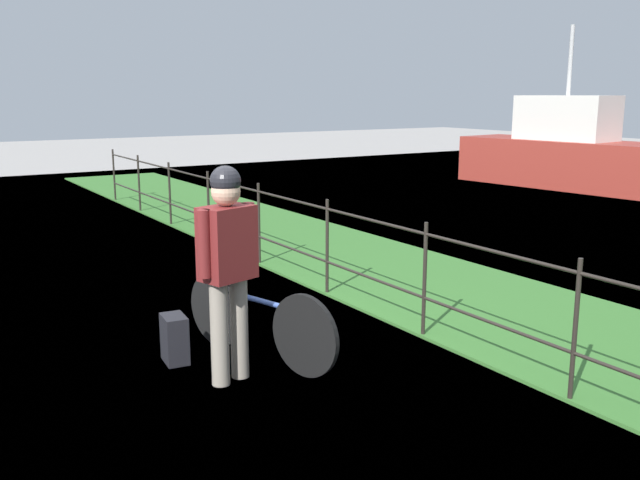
{
  "coord_description": "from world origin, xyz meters",
  "views": [
    {
      "loc": [
        5.5,
        -2.02,
        2.2
      ],
      "look_at": [
        0.26,
        1.27,
        0.9
      ],
      "focal_mm": 39.26,
      "sensor_mm": 36.0,
      "label": 1
    }
  ],
  "objects_px": {
    "backpack_on_paving": "(175,339)",
    "mooring_bollard": "(227,257)",
    "moored_boat_mid": "(564,153)",
    "wooden_crate": "(225,261)",
    "cyclist_person": "(227,256)",
    "bicycle_main": "(257,319)",
    "terrier_dog": "(226,239)"
  },
  "relations": [
    {
      "from": "wooden_crate",
      "to": "mooring_bollard",
      "type": "height_order",
      "value": "wooden_crate"
    },
    {
      "from": "backpack_on_paving",
      "to": "moored_boat_mid",
      "type": "distance_m",
      "value": 13.29
    },
    {
      "from": "wooden_crate",
      "to": "mooring_bollard",
      "type": "distance_m",
      "value": 2.81
    },
    {
      "from": "terrier_dog",
      "to": "backpack_on_paving",
      "type": "xyz_separation_m",
      "value": [
        0.04,
        -0.51,
        -0.79
      ]
    },
    {
      "from": "bicycle_main",
      "to": "wooden_crate",
      "type": "distance_m",
      "value": 0.58
    },
    {
      "from": "wooden_crate",
      "to": "mooring_bollard",
      "type": "xyz_separation_m",
      "value": [
        -2.49,
        1.15,
        -0.6
      ]
    },
    {
      "from": "backpack_on_paving",
      "to": "mooring_bollard",
      "type": "xyz_separation_m",
      "value": [
        -2.55,
        1.65,
        -0.01
      ]
    },
    {
      "from": "cyclist_person",
      "to": "mooring_bollard",
      "type": "bearing_deg",
      "value": 155.7
    },
    {
      "from": "bicycle_main",
      "to": "cyclist_person",
      "type": "distance_m",
      "value": 0.81
    },
    {
      "from": "cyclist_person",
      "to": "backpack_on_paving",
      "type": "height_order",
      "value": "cyclist_person"
    },
    {
      "from": "terrier_dog",
      "to": "cyclist_person",
      "type": "distance_m",
      "value": 0.7
    },
    {
      "from": "bicycle_main",
      "to": "backpack_on_paving",
      "type": "bearing_deg",
      "value": -117.04
    },
    {
      "from": "wooden_crate",
      "to": "cyclist_person",
      "type": "bearing_deg",
      "value": -22.41
    },
    {
      "from": "backpack_on_paving",
      "to": "bicycle_main",
      "type": "bearing_deg",
      "value": -110.88
    },
    {
      "from": "moored_boat_mid",
      "to": "mooring_bollard",
      "type": "bearing_deg",
      "value": -72.56
    },
    {
      "from": "backpack_on_paving",
      "to": "mooring_bollard",
      "type": "height_order",
      "value": "backpack_on_paving"
    },
    {
      "from": "terrier_dog",
      "to": "backpack_on_paving",
      "type": "relative_size",
      "value": 0.81
    },
    {
      "from": "backpack_on_paving",
      "to": "moored_boat_mid",
      "type": "height_order",
      "value": "moored_boat_mid"
    },
    {
      "from": "bicycle_main",
      "to": "backpack_on_paving",
      "type": "relative_size",
      "value": 4.17
    },
    {
      "from": "cyclist_person",
      "to": "moored_boat_mid",
      "type": "height_order",
      "value": "moored_boat_mid"
    },
    {
      "from": "terrier_dog",
      "to": "mooring_bollard",
      "type": "relative_size",
      "value": 0.85
    },
    {
      "from": "bicycle_main",
      "to": "backpack_on_paving",
      "type": "xyz_separation_m",
      "value": [
        -0.31,
        -0.61,
        -0.15
      ]
    },
    {
      "from": "bicycle_main",
      "to": "moored_boat_mid",
      "type": "xyz_separation_m",
      "value": [
        -6.1,
        11.34,
        0.45
      ]
    },
    {
      "from": "wooden_crate",
      "to": "backpack_on_paving",
      "type": "bearing_deg",
      "value": -83.12
    },
    {
      "from": "terrier_dog",
      "to": "moored_boat_mid",
      "type": "relative_size",
      "value": 0.06
    },
    {
      "from": "wooden_crate",
      "to": "terrier_dog",
      "type": "xyz_separation_m",
      "value": [
        0.02,
        0.01,
        0.2
      ]
    },
    {
      "from": "bicycle_main",
      "to": "wooden_crate",
      "type": "height_order",
      "value": "wooden_crate"
    },
    {
      "from": "cyclist_person",
      "to": "bicycle_main",
      "type": "bearing_deg",
      "value": 127.05
    },
    {
      "from": "mooring_bollard",
      "to": "cyclist_person",
      "type": "bearing_deg",
      "value": -24.3
    },
    {
      "from": "wooden_crate",
      "to": "cyclist_person",
      "type": "height_order",
      "value": "cyclist_person"
    },
    {
      "from": "backpack_on_paving",
      "to": "moored_boat_mid",
      "type": "bearing_deg",
      "value": -58.01
    },
    {
      "from": "wooden_crate",
      "to": "moored_boat_mid",
      "type": "height_order",
      "value": "moored_boat_mid"
    }
  ]
}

